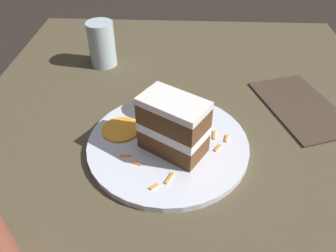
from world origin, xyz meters
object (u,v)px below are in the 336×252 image
cake_slice (173,126)px  orange_garnish (121,130)px  drinking_glass (102,47)px  cream_dollop (155,100)px  menu_card (301,107)px  plate (168,144)px

cake_slice → orange_garnish: cake_slice is taller
drinking_glass → cream_dollop: bearing=-144.8°
drinking_glass → cake_slice: bearing=-149.3°
cream_dollop → cake_slice: bearing=-159.6°
drinking_glass → menu_card: size_ratio=0.49×
orange_garnish → cream_dollop: bearing=-43.8°
menu_card → drinking_glass: bearing=-38.6°
orange_garnish → plate: bearing=-105.7°
cake_slice → orange_garnish: 0.12m
cream_dollop → menu_card: size_ratio=0.30×
cake_slice → drinking_glass: cake_slice is taller
plate → cake_slice: 0.06m
plate → cream_dollop: (0.09, 0.03, 0.03)m
orange_garnish → drinking_glass: 0.28m
plate → cake_slice: (-0.02, -0.01, 0.06)m
cream_dollop → drinking_glass: bearing=35.2°
cream_dollop → orange_garnish: 0.09m
cream_dollop → drinking_glass: size_ratio=0.60×
cake_slice → orange_garnish: size_ratio=1.80×
cake_slice → menu_card: bearing=-28.5°
plate → menu_card: plate is taller
plate → orange_garnish: orange_garnish is taller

